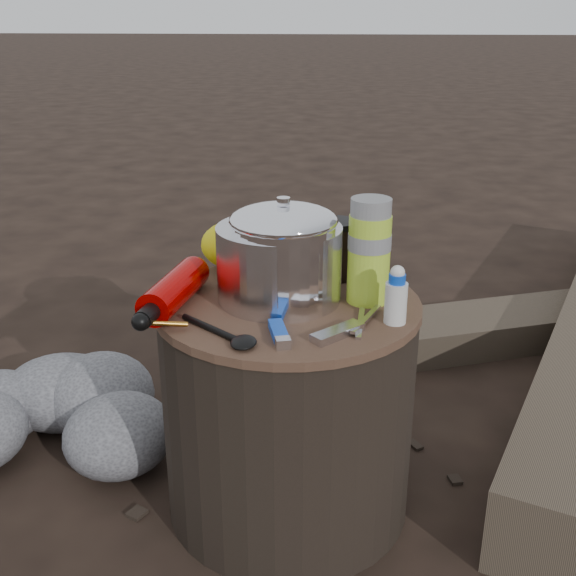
# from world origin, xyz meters

# --- Properties ---
(ground) EXTENTS (60.00, 60.00, 0.00)m
(ground) POSITION_xyz_m (0.00, 0.00, 0.00)
(ground) COLOR black
(ground) RESTS_ON ground
(stump) EXTENTS (0.49, 0.49, 0.45)m
(stump) POSITION_xyz_m (0.00, 0.00, 0.23)
(stump) COLOR black
(stump) RESTS_ON ground
(log_small) EXTENTS (1.23, 0.64, 0.10)m
(log_small) POSITION_xyz_m (0.47, 0.77, 0.05)
(log_small) COLOR #44392D
(log_small) RESTS_ON ground
(foil_windscreen) EXTENTS (0.23, 0.23, 0.14)m
(foil_windscreen) POSITION_xyz_m (-0.02, 0.01, 0.52)
(foil_windscreen) COLOR silver
(foil_windscreen) RESTS_ON stump
(camping_pot) EXTENTS (0.19, 0.19, 0.19)m
(camping_pot) POSITION_xyz_m (-0.01, -0.01, 0.55)
(camping_pot) COLOR white
(camping_pot) RESTS_ON stump
(fuel_bottle) EXTENTS (0.10, 0.27, 0.06)m
(fuel_bottle) POSITION_xyz_m (-0.20, -0.04, 0.49)
(fuel_bottle) COLOR #A60100
(fuel_bottle) RESTS_ON stump
(thermos) EXTENTS (0.08, 0.08, 0.19)m
(thermos) POSITION_xyz_m (0.15, 0.02, 0.55)
(thermos) COLOR #ADD332
(thermos) RESTS_ON stump
(travel_mug) EXTENTS (0.08, 0.08, 0.12)m
(travel_mug) POSITION_xyz_m (0.08, 0.13, 0.51)
(travel_mug) COLOR black
(travel_mug) RESTS_ON stump
(stuff_sack) EXTENTS (0.15, 0.12, 0.10)m
(stuff_sack) POSITION_xyz_m (-0.12, 0.17, 0.51)
(stuff_sack) COLOR yellow
(stuff_sack) RESTS_ON stump
(food_pouch) EXTENTS (0.10, 0.06, 0.13)m
(food_pouch) POSITION_xyz_m (-0.04, 0.15, 0.52)
(food_pouch) COLOR #141A52
(food_pouch) RESTS_ON stump
(lighter) EXTENTS (0.05, 0.10, 0.02)m
(lighter) POSITION_xyz_m (-0.00, -0.15, 0.46)
(lighter) COLOR blue
(lighter) RESTS_ON stump
(multitool) EXTENTS (0.09, 0.09, 0.01)m
(multitool) POSITION_xyz_m (0.10, -0.14, 0.46)
(multitool) COLOR silver
(multitool) RESTS_ON stump
(pot_grabber) EXTENTS (0.06, 0.13, 0.01)m
(pot_grabber) POSITION_xyz_m (0.13, -0.09, 0.46)
(pot_grabber) COLOR silver
(pot_grabber) RESTS_ON stump
(spork) EXTENTS (0.15, 0.13, 0.01)m
(spork) POSITION_xyz_m (-0.12, -0.15, 0.46)
(spork) COLOR black
(spork) RESTS_ON stump
(squeeze_bottle) EXTENTS (0.04, 0.04, 0.09)m
(squeeze_bottle) POSITION_xyz_m (0.19, -0.08, 0.50)
(squeeze_bottle) COLOR silver
(squeeze_bottle) RESTS_ON stump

